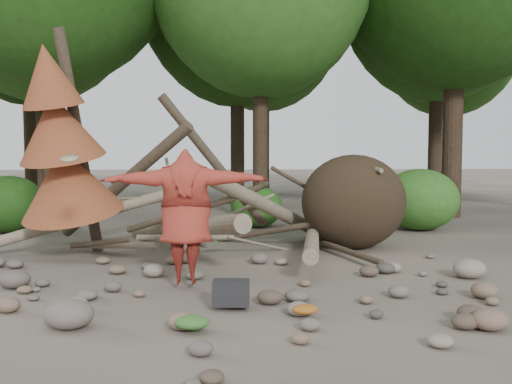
{
  "coord_description": "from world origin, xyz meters",
  "views": [
    {
      "loc": [
        -0.22,
        -7.43,
        2.03
      ],
      "look_at": [
        0.37,
        1.5,
        1.4
      ],
      "focal_mm": 40.0,
      "sensor_mm": 36.0,
      "label": 1
    }
  ],
  "objects": [
    {
      "name": "ground",
      "position": [
        0.0,
        0.0,
        0.0
      ],
      "size": [
        120.0,
        120.0,
        0.0
      ],
      "primitive_type": "plane",
      "color": "#514C44",
      "rests_on": "ground"
    },
    {
      "name": "deadfall_pile",
      "position": [
        2.02,
        4.24,
        0.95
      ],
      "size": [
        8.55,
        5.24,
        3.3
      ],
      "color": "#332619",
      "rests_on": "ground"
    },
    {
      "name": "dead_conifer",
      "position": [
        -3.12,
        3.37,
        2.11
      ],
      "size": [
        2.06,
        2.16,
        4.35
      ],
      "color": "#4C3F30",
      "rests_on": "ground"
    },
    {
      "name": "bush_left",
      "position": [
        -5.5,
        7.2,
        0.72
      ],
      "size": [
        1.8,
        1.8,
        1.44
      ],
      "primitive_type": "ellipsoid",
      "color": "#204B14",
      "rests_on": "ground"
    },
    {
      "name": "bush_mid",
      "position": [
        0.8,
        7.8,
        0.56
      ],
      "size": [
        1.4,
        1.4,
        1.12
      ],
      "primitive_type": "ellipsoid",
      "color": "#2A5F1B",
      "rests_on": "ground"
    },
    {
      "name": "bush_right",
      "position": [
        5.0,
        7.0,
        0.8
      ],
      "size": [
        2.0,
        2.0,
        1.6
      ],
      "primitive_type": "ellipsoid",
      "color": "#357123",
      "rests_on": "ground"
    },
    {
      "name": "frisbee_thrower",
      "position": [
        -0.71,
        0.98,
        1.08
      ],
      "size": [
        3.03,
        0.72,
        2.0
      ],
      "color": "maroon",
      "rests_on": "ground"
    },
    {
      "name": "backpack",
      "position": [
        -0.07,
        -0.18,
        0.16
      ],
      "size": [
        0.49,
        0.35,
        0.31
      ],
      "primitive_type": "cube",
      "rotation": [
        0.0,
        0.0,
        -0.08
      ],
      "color": "black",
      "rests_on": "ground"
    },
    {
      "name": "cloth_green",
      "position": [
        -0.52,
        -1.13,
        0.07
      ],
      "size": [
        0.39,
        0.33,
        0.15
      ],
      "primitive_type": "ellipsoid",
      "color": "#386829",
      "rests_on": "ground"
    },
    {
      "name": "cloth_orange",
      "position": [
        0.83,
        -0.64,
        0.06
      ],
      "size": [
        0.32,
        0.26,
        0.12
      ],
      "primitive_type": "ellipsoid",
      "color": "#A0571B",
      "rests_on": "ground"
    },
    {
      "name": "boulder_front_left",
      "position": [
        -1.94,
        -0.88,
        0.17
      ],
      "size": [
        0.57,
        0.51,
        0.34
      ],
      "primitive_type": "ellipsoid",
      "color": "#6C635A",
      "rests_on": "ground"
    },
    {
      "name": "boulder_front_right",
      "position": [
        2.85,
        -1.26,
        0.12
      ],
      "size": [
        0.41,
        0.37,
        0.25
      ],
      "primitive_type": "ellipsoid",
      "color": "#7F614F",
      "rests_on": "ground"
    },
    {
      "name": "boulder_mid_right",
      "position": [
        3.8,
        1.37,
        0.16
      ],
      "size": [
        0.52,
        0.47,
        0.31
      ],
      "primitive_type": "ellipsoid",
      "color": "gray",
      "rests_on": "ground"
    },
    {
      "name": "boulder_mid_left",
      "position": [
        -3.26,
        1.15,
        0.14
      ],
      "size": [
        0.46,
        0.41,
        0.27
      ],
      "primitive_type": "ellipsoid",
      "color": "#5F5750",
      "rests_on": "ground"
    }
  ]
}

